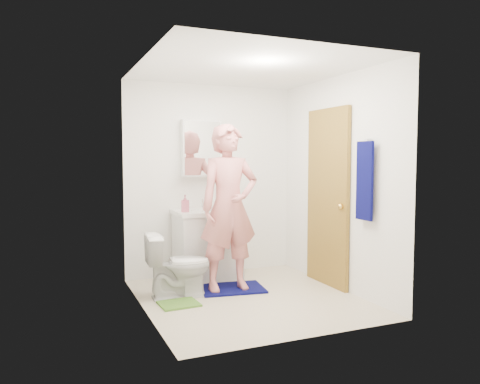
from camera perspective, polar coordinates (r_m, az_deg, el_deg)
name	(u,v)px	position (r m, az deg, el deg)	size (l,w,h in m)	color
floor	(249,299)	(5.08, 1.09, -12.90)	(2.20, 2.40, 0.02)	beige
ceiling	(249,67)	(4.94, 1.13, 15.00)	(2.20, 2.40, 0.02)	white
wall_back	(211,180)	(5.99, -3.60, 1.47)	(2.20, 0.02, 2.40)	white
wall_front	(310,193)	(3.79, 8.55, -0.12)	(2.20, 0.02, 2.40)	white
wall_left	(142,188)	(4.53, -11.83, 0.53)	(0.02, 2.40, 2.40)	white
wall_right	(338,183)	(5.41, 11.92, 1.10)	(0.02, 2.40, 2.40)	white
vanity_cabinet	(207,247)	(5.76, -4.01, -6.67)	(0.75, 0.55, 0.80)	white
countertop	(207,212)	(5.69, -4.03, -2.46)	(0.79, 0.59, 0.05)	white
sink_basin	(207,211)	(5.69, -4.03, -2.31)	(0.40, 0.40, 0.03)	white
faucet	(202,204)	(5.85, -4.60, -1.44)	(0.03, 0.03, 0.12)	silver
medicine_cabinet	(201,148)	(5.87, -4.78, 5.31)	(0.50, 0.12, 0.70)	white
mirror_panel	(203,148)	(5.81, -4.59, 5.33)	(0.46, 0.01, 0.66)	white
door	(327,197)	(5.52, 10.62, -0.64)	(0.05, 0.80, 2.05)	olive
door_knob	(341,206)	(5.24, 12.17, -1.74)	(0.07, 0.07, 0.07)	gold
towel	(365,181)	(4.90, 14.95, 1.33)	(0.03, 0.24, 0.80)	#08094B
towel_hook	(369,139)	(4.92, 15.42, 6.22)	(0.02, 0.02, 0.06)	silver
toilet	(178,265)	(5.08, -7.51, -8.82)	(0.38, 0.67, 0.69)	white
bath_mat	(232,289)	(5.38, -0.99, -11.69)	(0.71, 0.50, 0.02)	#08094B
green_rug	(179,304)	(4.89, -7.45, -13.37)	(0.38, 0.32, 0.02)	#51862C
soap_dispenser	(185,203)	(5.51, -6.71, -1.39)	(0.09, 0.09, 0.20)	#CD5F79
toothbrush_cup	(227,205)	(5.84, -1.54, -1.61)	(0.11, 0.11, 0.09)	#543A7F
man	(229,207)	(5.16, -1.34, -1.87)	(0.67, 0.44, 1.83)	#D97C7A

